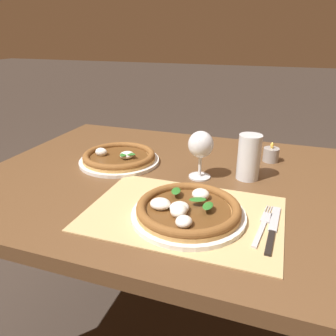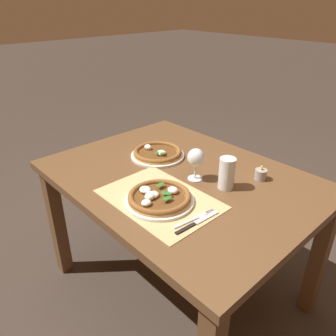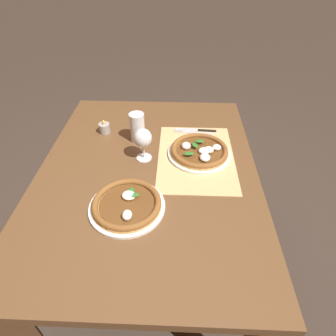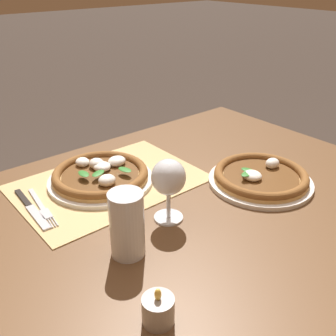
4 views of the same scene
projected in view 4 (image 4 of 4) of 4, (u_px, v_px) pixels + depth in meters
The scene contains 9 objects.
dining_table at pixel (185, 236), 1.05m from camera, with size 1.27×0.95×0.74m.
paper_placemat at pixel (109, 183), 1.09m from camera, with size 0.50×0.35×0.00m, color tan.
pizza_near at pixel (101, 175), 1.09m from camera, with size 0.29×0.29×0.05m.
pizza_far at pixel (261, 177), 1.08m from camera, with size 0.29×0.29×0.05m.
wine_glass at pixel (169, 180), 0.89m from camera, with size 0.08×0.08×0.16m.
pint_glass at pixel (127, 226), 0.80m from camera, with size 0.07×0.07×0.15m.
fork at pixel (42, 207), 0.97m from camera, with size 0.04×0.20×0.00m.
knife at pixel (31, 208), 0.97m from camera, with size 0.03×0.22×0.01m.
votive_candle at pixel (158, 311), 0.66m from camera, with size 0.06×0.06×0.07m.
Camera 4 is at (0.58, 0.62, 1.28)m, focal length 42.00 mm.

